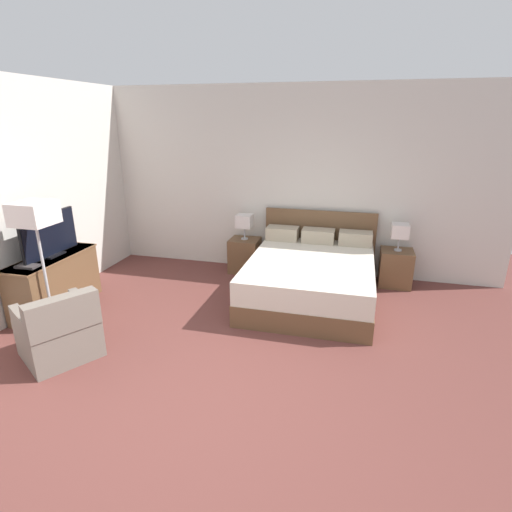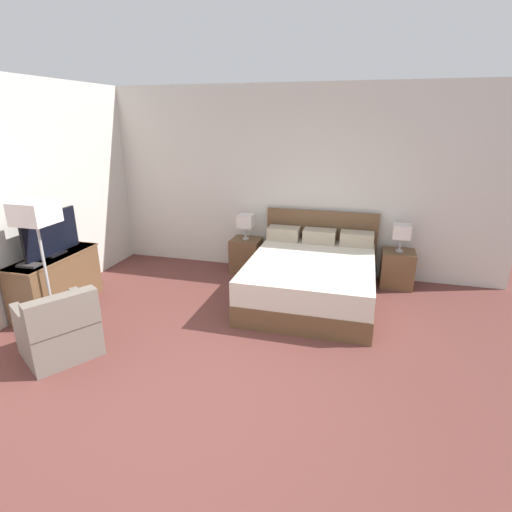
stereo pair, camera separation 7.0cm
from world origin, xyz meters
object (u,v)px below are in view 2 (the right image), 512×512
at_px(nightstand_left, 246,255).
at_px(table_lamp_left, 246,221).
at_px(armchair_by_window, 59,331).
at_px(tv, 51,235).
at_px(bed, 311,277).
at_px(book_red_cover, 29,265).
at_px(dresser, 56,281).
at_px(floor_lamp, 36,220).
at_px(nightstand_right, 397,269).
at_px(table_lamp_right, 402,232).

distance_m(nightstand_left, table_lamp_left, 0.57).
bearing_deg(armchair_by_window, tv, 129.91).
relative_size(bed, book_red_cover, 8.34).
height_order(nightstand_left, table_lamp_left, table_lamp_left).
xyz_separation_m(nightstand_left, book_red_cover, (-2.00, -2.31, 0.46)).
height_order(book_red_cover, armchair_by_window, armchair_by_window).
xyz_separation_m(dresser, armchair_by_window, (0.84, -0.95, -0.09)).
xyz_separation_m(dresser, floor_lamp, (0.31, -0.46, 0.95)).
xyz_separation_m(bed, book_red_cover, (-3.16, -1.55, 0.42)).
bearing_deg(floor_lamp, bed, 29.36).
xyz_separation_m(nightstand_right, floor_lamp, (-4.04, -2.38, 1.04)).
relative_size(nightstand_right, table_lamp_left, 1.37).
height_order(table_lamp_left, dresser, table_lamp_left).
bearing_deg(tv, armchair_by_window, -50.09).
relative_size(nightstand_right, dresser, 0.43).
xyz_separation_m(dresser, book_red_cover, (0.02, -0.39, 0.36)).
relative_size(nightstand_left, tv, 0.60).
xyz_separation_m(dresser, tv, (0.00, 0.05, 0.62)).
bearing_deg(table_lamp_left, bed, -33.16).
distance_m(bed, armchair_by_window, 3.15).
height_order(table_lamp_left, floor_lamp, floor_lamp).
bearing_deg(nightstand_left, dresser, -136.31).
height_order(nightstand_right, table_lamp_right, table_lamp_right).
bearing_deg(table_lamp_right, bed, -146.84).
relative_size(nightstand_left, dresser, 0.43).
bearing_deg(floor_lamp, table_lamp_right, 30.49).
bearing_deg(tv, nightstand_left, 43.03).
xyz_separation_m(nightstand_left, tv, (-2.01, -1.88, 0.72)).
relative_size(bed, armchair_by_window, 2.21).
distance_m(nightstand_left, tv, 2.84).
bearing_deg(book_red_cover, tv, 91.80).
relative_size(table_lamp_left, book_red_cover, 1.60).
relative_size(tv, book_red_cover, 3.63).
xyz_separation_m(bed, table_lamp_right, (1.17, 0.76, 0.52)).
bearing_deg(armchair_by_window, floor_lamp, 136.80).
relative_size(nightstand_left, table_lamp_right, 1.37).
bearing_deg(nightstand_right, tv, -156.66).
height_order(table_lamp_left, armchair_by_window, table_lamp_left).
xyz_separation_m(nightstand_right, table_lamp_left, (-2.34, 0.00, 0.57)).
height_order(nightstand_right, floor_lamp, floor_lamp).
bearing_deg(bed, table_lamp_left, 146.84).
height_order(nightstand_left, dresser, dresser).
bearing_deg(table_lamp_right, nightstand_right, -90.00).
bearing_deg(nightstand_left, nightstand_right, 0.00).
height_order(nightstand_left, book_red_cover, book_red_cover).
bearing_deg(tv, book_red_cover, -88.20).
distance_m(bed, table_lamp_right, 1.49).
bearing_deg(armchair_by_window, bed, 42.06).
xyz_separation_m(nightstand_left, armchair_by_window, (-1.17, -2.87, 0.01)).
distance_m(table_lamp_right, tv, 4.74).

